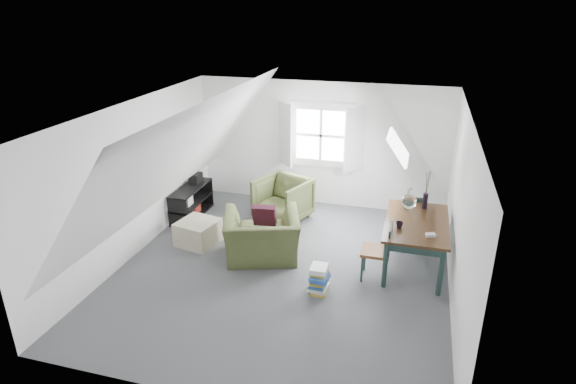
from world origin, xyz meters
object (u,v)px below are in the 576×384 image
(magazine_stack, at_px, (319,279))
(media_shelf, at_px, (191,204))
(armchair_far, at_px, (283,219))
(dining_table, at_px, (416,228))
(dining_chair_near, at_px, (378,251))
(dining_chair_far, at_px, (413,216))
(armchair_near, at_px, (262,257))
(ottoman, at_px, (198,232))

(magazine_stack, bearing_deg, media_shelf, 147.55)
(armchair_far, height_order, magazine_stack, armchair_far)
(dining_table, relative_size, dining_chair_near, 1.76)
(armchair_far, bearing_deg, dining_table, -2.85)
(dining_table, relative_size, dining_chair_far, 1.79)
(dining_chair_far, height_order, dining_chair_near, dining_chair_near)
(armchair_near, relative_size, dining_table, 0.75)
(dining_table, relative_size, magazine_stack, 3.85)
(armchair_far, height_order, dining_table, dining_table)
(dining_chair_far, bearing_deg, ottoman, 24.97)
(media_shelf, xyz_separation_m, magazine_stack, (2.94, -1.87, -0.06))
(armchair_near, bearing_deg, armchair_far, -105.91)
(dining_chair_far, height_order, magazine_stack, dining_chair_far)
(armchair_far, distance_m, media_shelf, 1.81)
(armchair_near, xyz_separation_m, media_shelf, (-1.83, 1.15, 0.27))
(armchair_far, distance_m, dining_chair_near, 2.58)
(media_shelf, height_order, magazine_stack, media_shelf)
(ottoman, distance_m, dining_chair_far, 3.73)
(ottoman, height_order, dining_table, dining_table)
(armchair_near, relative_size, dining_chair_far, 1.34)
(armchair_far, distance_m, dining_table, 2.81)
(armchair_near, relative_size, armchair_far, 1.30)
(dining_chair_near, relative_size, magazine_stack, 2.19)
(ottoman, distance_m, magazine_stack, 2.49)
(ottoman, bearing_deg, dining_table, 3.06)
(ottoman, relative_size, dining_table, 0.39)
(armchair_far, relative_size, dining_chair_near, 1.01)
(armchair_near, height_order, dining_chair_far, dining_chair_far)
(armchair_far, relative_size, dining_chair_far, 1.03)
(dining_table, bearing_deg, magazine_stack, -141.15)
(dining_chair_near, xyz_separation_m, media_shelf, (-3.70, 1.26, -0.20))
(media_shelf, bearing_deg, ottoman, -60.04)
(dining_table, bearing_deg, dining_chair_near, -138.45)
(dining_table, bearing_deg, armchair_near, -172.76)
(armchair_far, relative_size, magazine_stack, 2.22)
(dining_chair_near, bearing_deg, ottoman, -108.78)
(armchair_far, bearing_deg, dining_chair_far, 16.72)
(dining_chair_far, distance_m, magazine_stack, 2.37)
(armchair_far, bearing_deg, dining_chair_near, -17.84)
(dining_chair_far, distance_m, dining_chair_near, 1.48)
(dining_chair_near, height_order, magazine_stack, dining_chair_near)
(ottoman, bearing_deg, dining_chair_near, -5.40)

